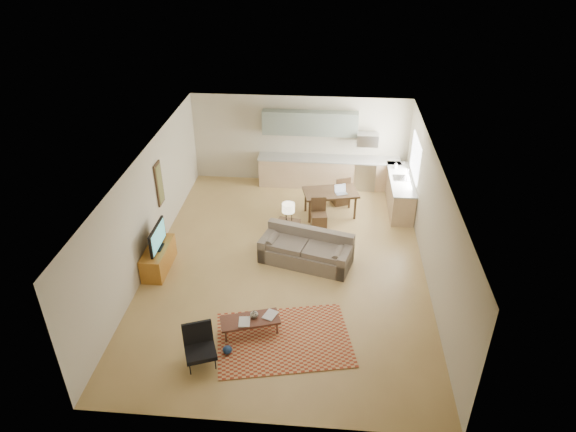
# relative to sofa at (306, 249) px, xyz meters

# --- Properties ---
(room) EXTENTS (9.00, 9.00, 9.00)m
(room) POSITION_rel_sofa_xyz_m (-0.44, -0.09, 0.96)
(room) COLOR #A5834A
(room) RESTS_ON ground
(kitchen_counter_back) EXTENTS (4.26, 0.64, 0.92)m
(kitchen_counter_back) POSITION_rel_sofa_xyz_m (0.46, 4.09, 0.07)
(kitchen_counter_back) COLOR tan
(kitchen_counter_back) RESTS_ON ground
(kitchen_counter_right) EXTENTS (0.64, 2.26, 0.92)m
(kitchen_counter_right) POSITION_rel_sofa_xyz_m (2.49, 2.91, 0.07)
(kitchen_counter_right) COLOR tan
(kitchen_counter_right) RESTS_ON ground
(kitchen_range) EXTENTS (0.62, 0.62, 0.90)m
(kitchen_range) POSITION_rel_sofa_xyz_m (1.56, 4.09, 0.06)
(kitchen_range) COLOR #A5A8AD
(kitchen_range) RESTS_ON ground
(kitchen_microwave) EXTENTS (0.62, 0.40, 0.35)m
(kitchen_microwave) POSITION_rel_sofa_xyz_m (1.56, 4.11, 1.16)
(kitchen_microwave) COLOR #A5A8AD
(kitchen_microwave) RESTS_ON room
(upper_cabinets) EXTENTS (2.80, 0.34, 0.70)m
(upper_cabinets) POSITION_rel_sofa_xyz_m (-0.14, 4.24, 1.56)
(upper_cabinets) COLOR slate
(upper_cabinets) RESTS_ON room
(window_right) EXTENTS (0.02, 1.40, 1.05)m
(window_right) POSITION_rel_sofa_xyz_m (2.79, 2.91, 1.16)
(window_right) COLOR white
(window_right) RESTS_ON room
(wall_art_left) EXTENTS (0.06, 0.42, 1.10)m
(wall_art_left) POSITION_rel_sofa_xyz_m (-3.65, 0.81, 1.16)
(wall_art_left) COLOR olive
(wall_art_left) RESTS_ON room
(triptych) EXTENTS (1.70, 0.04, 0.50)m
(triptych) POSITION_rel_sofa_xyz_m (-0.54, 4.38, 1.36)
(triptych) COLOR beige
(triptych) RESTS_ON room
(rug) EXTENTS (2.91, 2.30, 0.02)m
(rug) POSITION_rel_sofa_xyz_m (-0.28, -2.64, -0.38)
(rug) COLOR maroon
(rug) RESTS_ON floor
(sofa) EXTENTS (2.43, 1.55, 0.78)m
(sofa) POSITION_rel_sofa_xyz_m (0.00, 0.00, 0.00)
(sofa) COLOR #665A4E
(sofa) RESTS_ON floor
(coffee_table) EXTENTS (1.25, 0.80, 0.35)m
(coffee_table) POSITION_rel_sofa_xyz_m (-0.97, -2.49, -0.21)
(coffee_table) COLOR #492419
(coffee_table) RESTS_ON floor
(book_a) EXTENTS (0.28, 0.34, 0.03)m
(book_a) POSITION_rel_sofa_xyz_m (-1.17, -2.61, -0.03)
(book_a) COLOR maroon
(book_a) RESTS_ON coffee_table
(book_b) EXTENTS (0.45, 0.47, 0.02)m
(book_b) POSITION_rel_sofa_xyz_m (-0.69, -2.31, -0.03)
(book_b) COLOR navy
(book_b) RESTS_ON coffee_table
(vase) EXTENTS (0.21, 0.21, 0.17)m
(vase) POSITION_rel_sofa_xyz_m (-0.89, -2.42, 0.04)
(vase) COLOR black
(vase) RESTS_ON coffee_table
(armchair) EXTENTS (0.84, 0.84, 0.74)m
(armchair) POSITION_rel_sofa_xyz_m (-1.76, -3.36, -0.02)
(armchair) COLOR black
(armchair) RESTS_ON floor
(tv_credenza) EXTENTS (0.49, 1.27, 0.59)m
(tv_credenza) POSITION_rel_sofa_xyz_m (-3.43, -0.54, -0.10)
(tv_credenza) COLOR #995C1C
(tv_credenza) RESTS_ON floor
(tv) EXTENTS (0.10, 0.98, 0.59)m
(tv) POSITION_rel_sofa_xyz_m (-3.38, -0.54, 0.49)
(tv) COLOR black
(tv) RESTS_ON tv_credenza
(console_table) EXTENTS (0.61, 0.47, 0.65)m
(console_table) POSITION_rel_sofa_xyz_m (-0.49, 0.80, -0.07)
(console_table) COLOR #3B2819
(console_table) RESTS_ON floor
(table_lamp) EXTENTS (0.34, 0.34, 0.52)m
(table_lamp) POSITION_rel_sofa_xyz_m (-0.49, 0.80, 0.51)
(table_lamp) COLOR beige
(table_lamp) RESTS_ON console_table
(dining_table) EXTENTS (1.60, 1.14, 0.73)m
(dining_table) POSITION_rel_sofa_xyz_m (0.54, 2.30, -0.02)
(dining_table) COLOR #3B2819
(dining_table) RESTS_ON floor
(dining_chair_near) EXTENTS (0.45, 0.47, 0.84)m
(dining_chair_near) POSITION_rel_sofa_xyz_m (0.26, 1.59, 0.03)
(dining_chair_near) COLOR #3B2819
(dining_chair_near) RESTS_ON floor
(dining_chair_far) EXTENTS (0.56, 0.57, 0.89)m
(dining_chair_far) POSITION_rel_sofa_xyz_m (0.82, 3.01, 0.05)
(dining_chair_far) COLOR #3B2819
(dining_chair_far) RESTS_ON floor
(laptop) EXTENTS (0.37, 0.32, 0.23)m
(laptop) POSITION_rel_sofa_xyz_m (0.83, 2.21, 0.46)
(laptop) COLOR #A5A8AD
(laptop) RESTS_ON dining_table
(soap_bottle) EXTENTS (0.11, 0.11, 0.19)m
(soap_bottle) POSITION_rel_sofa_xyz_m (2.39, 3.55, 0.63)
(soap_bottle) COLOR beige
(soap_bottle) RESTS_ON kitchen_counter_right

